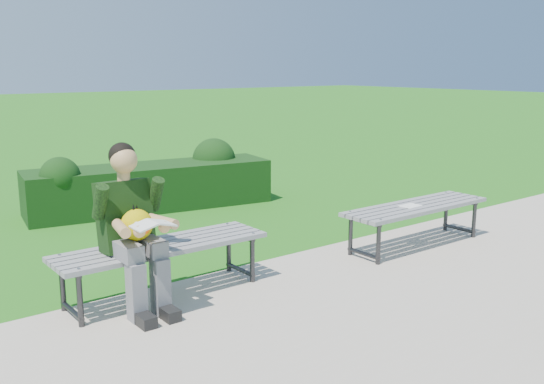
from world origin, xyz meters
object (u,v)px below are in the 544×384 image
Objects in this scene: paper_sheet at (410,206)px; seated_boy at (132,223)px; hedge at (154,183)px; bench_left at (162,250)px; bench_right at (416,210)px.

seated_boy is at bearing 175.24° from paper_sheet.
hedge reaches higher than paper_sheet.
bench_left and bench_right have the same top height.
seated_boy is at bearing 175.39° from bench_right.
bench_right is at bearing -68.20° from hedge.
bench_left is at bearing -115.52° from hedge.
seated_boy reaches higher than paper_sheet.
seated_boy is 3.03m from paper_sheet.
hedge is 3.62m from paper_sheet.
seated_boy is at bearing -162.36° from bench_left.
hedge is at bearing 110.33° from paper_sheet.
hedge is 14.69× the size of paper_sheet.
hedge is 3.66m from bench_right.
paper_sheet is (-0.10, 0.00, 0.06)m from bench_right.
bench_left is 1.37× the size of seated_boy.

